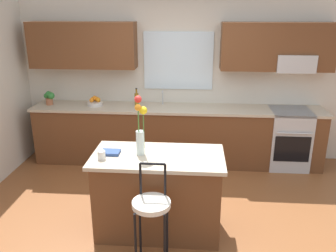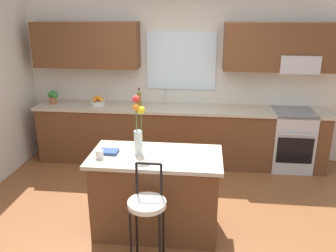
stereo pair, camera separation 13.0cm
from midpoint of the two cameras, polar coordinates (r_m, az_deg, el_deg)
ground_plane at (r=4.31m, az=0.77°, el=-15.11°), size 14.00×14.00×0.00m
back_wall_assembly at (r=5.63m, az=3.17°, el=9.56°), size 5.60×0.50×2.70m
counter_run at (r=5.62m, az=2.44°, el=-1.42°), size 4.56×0.64×0.92m
sink_faucet at (r=5.60m, az=0.19°, el=4.90°), size 0.02×0.13×0.23m
oven_range at (r=5.76m, az=19.99°, el=-2.13°), size 0.60×0.64×0.92m
kitchen_island at (r=3.93m, az=-0.98°, el=-10.87°), size 1.41×0.74×0.92m
bar_stool_near at (r=3.35m, az=-2.27°, el=-13.20°), size 0.36×0.36×1.04m
flower_vase at (r=3.65m, az=-3.85°, el=-0.37°), size 0.13×0.11×0.64m
mug_ceramic at (r=3.69m, az=-10.12°, el=-4.55°), size 0.08×0.08×0.09m
cookbook at (r=3.81m, az=-8.68°, el=-4.16°), size 0.20×0.15×0.03m
fruit_bowl_oranges at (r=5.70m, az=-10.71°, el=3.93°), size 0.24×0.24×0.16m
bottle_olive_oil at (r=5.53m, az=-4.06°, el=4.39°), size 0.06×0.06×0.29m
potted_plant_small at (r=5.93m, az=-17.63°, el=4.65°), size 0.18×0.12×0.22m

